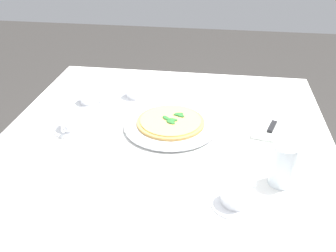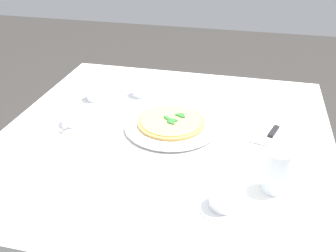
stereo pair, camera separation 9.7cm
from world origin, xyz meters
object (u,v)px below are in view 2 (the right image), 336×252
at_px(coffee_cup_near_left, 224,198).
at_px(pizza, 171,122).
at_px(pizza_plate, 171,125).
at_px(water_glass_far_left, 276,173).
at_px(coffee_cup_left_edge, 96,94).
at_px(coffee_cup_right_edge, 74,119).
at_px(coffee_cup_center_back, 142,89).
at_px(napkin_folded, 277,129).
at_px(dinner_knife, 278,125).

bearing_deg(coffee_cup_near_left, pizza, 31.43).
distance_m(pizza_plate, water_glass_far_left, 0.44).
bearing_deg(coffee_cup_left_edge, pizza, -112.58).
relative_size(pizza_plate, water_glass_far_left, 2.63).
height_order(coffee_cup_left_edge, water_glass_far_left, water_glass_far_left).
bearing_deg(pizza_plate, coffee_cup_near_left, -148.52).
relative_size(coffee_cup_left_edge, coffee_cup_right_edge, 1.00).
height_order(coffee_cup_center_back, coffee_cup_right_edge, coffee_cup_center_back).
xyz_separation_m(coffee_cup_center_back, napkin_folded, (-0.16, -0.54, -0.02)).
bearing_deg(coffee_cup_near_left, pizza_plate, 31.48).
bearing_deg(pizza, coffee_cup_center_back, 38.48).
bearing_deg(coffee_cup_near_left, coffee_cup_center_back, 34.23).
distance_m(coffee_cup_left_edge, napkin_folded, 0.71).
xyz_separation_m(coffee_cup_near_left, napkin_folded, (0.42, -0.14, -0.02)).
xyz_separation_m(pizza_plate, coffee_cup_left_edge, (0.14, 0.34, 0.02)).
xyz_separation_m(pizza_plate, dinner_knife, (0.06, -0.36, 0.01)).
bearing_deg(coffee_cup_right_edge, water_glass_far_left, -105.90).
relative_size(pizza, napkin_folded, 0.98).
bearing_deg(water_glass_far_left, napkin_folded, -2.65).
height_order(pizza, coffee_cup_near_left, coffee_cup_near_left).
relative_size(coffee_cup_right_edge, napkin_folded, 0.55).
xyz_separation_m(coffee_cup_right_edge, dinner_knife, (0.12, -0.71, -0.00)).
height_order(coffee_cup_right_edge, water_glass_far_left, water_glass_far_left).
bearing_deg(coffee_cup_right_edge, pizza, -79.86).
bearing_deg(dinner_knife, coffee_cup_near_left, 179.53).
height_order(coffee_cup_center_back, dinner_knife, coffee_cup_center_back).
relative_size(coffee_cup_center_back, dinner_knife, 0.69).
height_order(coffee_cup_near_left, water_glass_far_left, water_glass_far_left).
bearing_deg(water_glass_far_left, coffee_cup_right_edge, 74.10).
relative_size(coffee_cup_left_edge, napkin_folded, 0.55).
height_order(water_glass_far_left, napkin_folded, water_glass_far_left).
xyz_separation_m(pizza_plate, coffee_cup_near_left, (-0.36, -0.22, 0.02)).
bearing_deg(napkin_folded, coffee_cup_center_back, 85.29).
height_order(coffee_cup_near_left, coffee_cup_center_back, coffee_cup_center_back).
relative_size(pizza, coffee_cup_near_left, 1.83).
bearing_deg(dinner_knife, napkin_folded, -180.00).
xyz_separation_m(coffee_cup_left_edge, water_glass_far_left, (-0.40, -0.69, 0.02)).
bearing_deg(coffee_cup_near_left, water_glass_far_left, -50.53).
height_order(coffee_cup_left_edge, coffee_cup_center_back, coffee_cup_center_back).
xyz_separation_m(pizza, coffee_cup_center_back, (0.22, 0.17, 0.01)).
distance_m(coffee_cup_right_edge, napkin_folded, 0.72).
bearing_deg(water_glass_far_left, coffee_cup_center_back, 47.64).
relative_size(pizza_plate, napkin_folded, 1.36).
bearing_deg(napkin_folded, pizza_plate, 111.21).
height_order(pizza_plate, pizza, pizza).
height_order(coffee_cup_near_left, dinner_knife, coffee_cup_near_left).
relative_size(pizza_plate, coffee_cup_center_back, 2.50).
xyz_separation_m(coffee_cup_center_back, water_glass_far_left, (-0.48, -0.52, 0.02)).
bearing_deg(pizza_plate, dinner_knife, -80.07).
height_order(pizza_plate, napkin_folded, napkin_folded).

